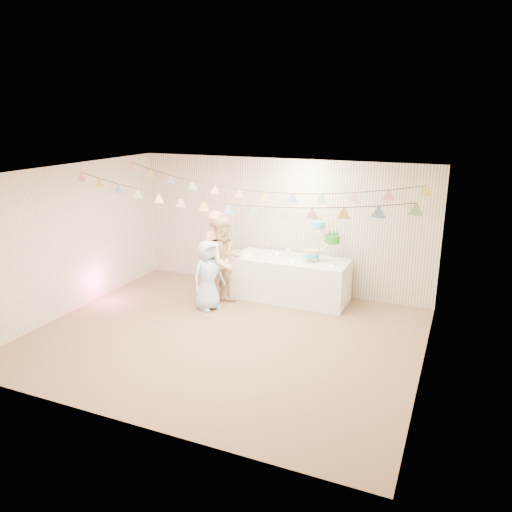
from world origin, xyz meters
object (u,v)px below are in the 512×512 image
at_px(cake_stand, 321,244).
at_px(person_adult_a, 218,257).
at_px(table, 291,279).
at_px(person_child, 208,275).
at_px(person_adult_b, 225,261).

xyz_separation_m(cake_stand, person_adult_a, (-1.75, -0.70, -0.27)).
relative_size(table, cake_stand, 2.77).
xyz_separation_m(table, person_adult_a, (-1.20, -0.65, 0.47)).
relative_size(table, person_adult_a, 1.24).
distance_m(cake_stand, person_child, 2.12).
distance_m(person_adult_b, person_child, 0.41).
relative_size(cake_stand, person_child, 0.61).
distance_m(cake_stand, person_adult_b, 1.78).
distance_m(person_adult_a, person_adult_b, 0.19).
distance_m(table, person_adult_b, 1.33).
height_order(cake_stand, person_adult_a, person_adult_a).
bearing_deg(table, person_adult_a, -151.65).
height_order(person_adult_a, person_adult_b, person_adult_a).
bearing_deg(cake_stand, person_adult_a, -158.28).
distance_m(cake_stand, person_adult_a, 1.90).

